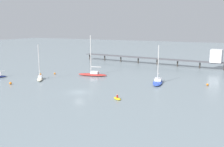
{
  "coord_description": "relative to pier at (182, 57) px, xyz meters",
  "views": [
    {
      "loc": [
        32.59,
        -48.19,
        15.35
      ],
      "look_at": [
        0.0,
        17.39,
        1.5
      ],
      "focal_mm": 40.85,
      "sensor_mm": 36.0,
      "label": 1
    }
  ],
  "objects": [
    {
      "name": "mooring_buoy_outer",
      "position": [
        -33.09,
        -33.51,
        -3.36
      ],
      "size": [
        0.59,
        0.59,
        0.59
      ],
      "primitive_type": "sphere",
      "color": "orange",
      "rests_on": "ground_plane"
    },
    {
      "name": "mooring_buoy_near",
      "position": [
        12.31,
        -28.42,
        -3.35
      ],
      "size": [
        0.61,
        0.61,
        0.61
      ],
      "primitive_type": "sphere",
      "color": "orange",
      "rests_on": "ground_plane"
    },
    {
      "name": "mooring_buoy_inner",
      "position": [
        -34.45,
        -50.03,
        -3.31
      ],
      "size": [
        0.7,
        0.7,
        0.7
      ],
      "primitive_type": "sphere",
      "color": "orange",
      "rests_on": "ground_plane"
    },
    {
      "name": "ground_plane",
      "position": [
        -13.88,
        -48.57,
        -3.66
      ],
      "size": [
        400.0,
        400.0,
        0.0
      ],
      "primitive_type": "plane",
      "color": "gray"
    },
    {
      "name": "mooring_buoy_far",
      "position": [
        -35.94,
        -37.03,
        -3.29
      ],
      "size": [
        0.72,
        0.72,
        0.72
      ],
      "primitive_type": "sphere",
      "color": "orange",
      "rests_on": "ground_plane"
    },
    {
      "name": "pier",
      "position": [
        0.0,
        0.0,
        0.0
      ],
      "size": [
        59.67,
        8.07,
        7.14
      ],
      "color": "#4C4C51",
      "rests_on": "ground_plane"
    },
    {
      "name": "dinghy_yellow",
      "position": [
        -3.35,
        -49.86,
        -3.44
      ],
      "size": [
        2.59,
        2.39,
        1.14
      ],
      "color": "yellow",
      "rests_on": "ground_plane"
    },
    {
      "name": "sailboat_red",
      "position": [
        -21.07,
        -30.11,
        -2.99
      ],
      "size": [
        9.52,
        4.39,
        12.43
      ],
      "color": "red",
      "rests_on": "ground_plane"
    },
    {
      "name": "sailboat_blue",
      "position": [
        0.05,
        -31.62,
        -3.05
      ],
      "size": [
        4.0,
        8.63,
        10.34
      ],
      "color": "#2D4CB7",
      "rests_on": "ground_plane"
    },
    {
      "name": "sailboat_cream",
      "position": [
        -31.6,
        -41.99,
        -2.99
      ],
      "size": [
        5.21,
        6.01,
        10.11
      ],
      "color": "beige",
      "rests_on": "ground_plane"
    }
  ]
}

